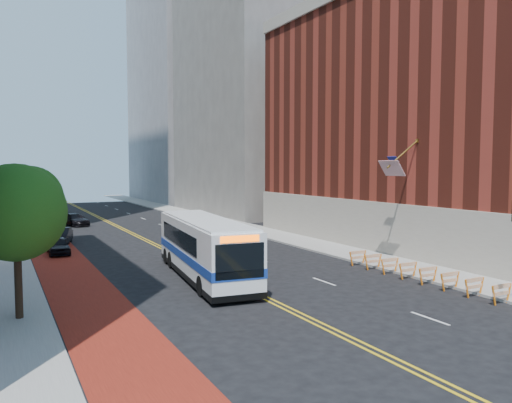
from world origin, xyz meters
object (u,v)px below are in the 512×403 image
at_px(street_tree, 17,209).
at_px(transit_bus, 204,247).
at_px(car_c, 75,220).
at_px(car_a, 58,245).
at_px(car_b, 61,236).

bearing_deg(street_tree, transit_bus, 22.67).
bearing_deg(transit_bus, car_c, 102.30).
bearing_deg(transit_bus, street_tree, -150.66).
relative_size(street_tree, car_a, 1.73).
xyz_separation_m(street_tree, car_b, (4.09, 22.20, -4.22)).
distance_m(street_tree, car_b, 22.96).
height_order(transit_bus, car_b, transit_bus).
distance_m(street_tree, car_c, 36.87).
distance_m(car_a, car_c, 19.25).
height_order(street_tree, car_a, street_tree).
distance_m(car_a, car_b, 5.20).
height_order(street_tree, car_c, street_tree).
height_order(car_a, car_b, car_b).
xyz_separation_m(car_a, car_b, (0.74, 5.15, 0.03)).
distance_m(car_b, car_c, 14.06).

